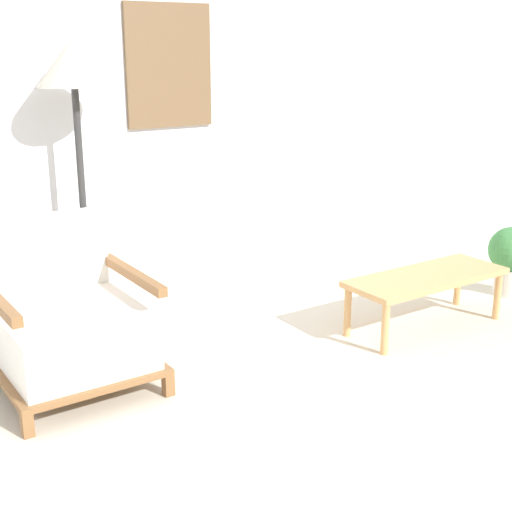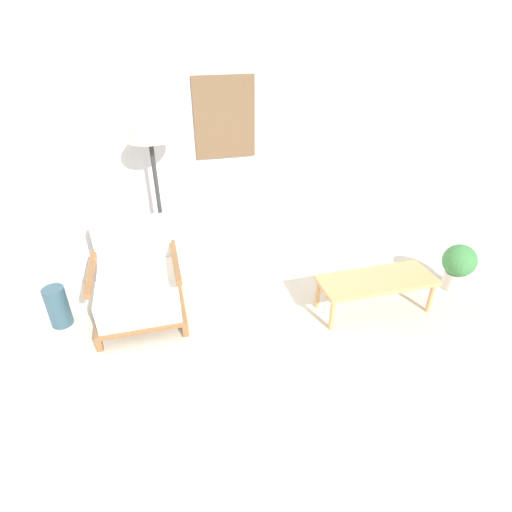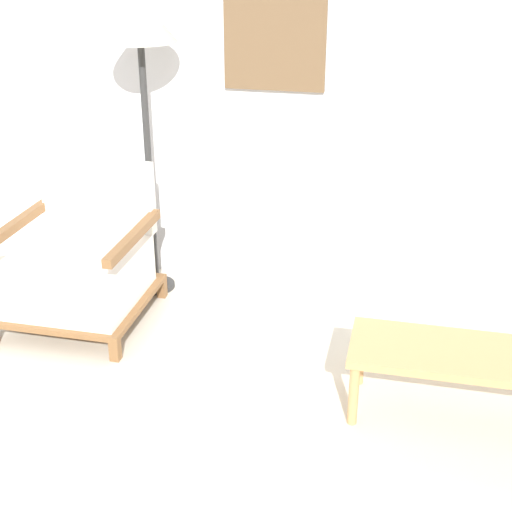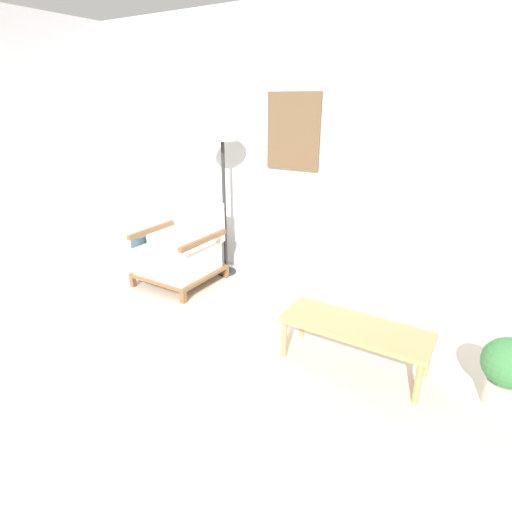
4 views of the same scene
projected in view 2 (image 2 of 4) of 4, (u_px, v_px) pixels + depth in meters
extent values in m
plane|color=beige|center=(293.00, 418.00, 2.72)|extent=(14.00, 14.00, 0.00)
cube|color=silver|center=(226.00, 139.00, 3.75)|extent=(8.00, 0.06, 2.70)
cube|color=brown|center=(225.00, 118.00, 3.61)|extent=(0.56, 0.02, 0.72)
cube|color=brown|center=(99.00, 345.00, 3.24)|extent=(0.05, 0.05, 0.11)
cube|color=brown|center=(185.00, 330.00, 3.39)|extent=(0.05, 0.05, 0.11)
cube|color=brown|center=(104.00, 295.00, 3.82)|extent=(0.05, 0.05, 0.11)
cube|color=brown|center=(178.00, 284.00, 3.97)|extent=(0.05, 0.05, 0.11)
cube|color=brown|center=(141.00, 305.00, 3.57)|extent=(0.75, 0.75, 0.03)
cube|color=white|center=(139.00, 293.00, 3.47)|extent=(0.67, 0.65, 0.28)
cube|color=white|center=(132.00, 239.00, 3.59)|extent=(0.67, 0.08, 0.41)
cube|color=brown|center=(91.00, 272.00, 3.28)|extent=(0.05, 0.69, 0.05)
cube|color=brown|center=(175.00, 261.00, 3.43)|extent=(0.05, 0.69, 0.05)
cylinder|color=#2D2D2D|center=(170.00, 282.00, 4.07)|extent=(0.22, 0.22, 0.03)
cylinder|color=#2D2D2D|center=(161.00, 218.00, 3.69)|extent=(0.04, 0.04, 1.43)
cone|color=#B2AD9E|center=(148.00, 125.00, 3.25)|extent=(0.40, 0.40, 0.24)
cube|color=tan|center=(377.00, 280.00, 3.55)|extent=(1.05, 0.40, 0.04)
cylinder|color=tan|center=(332.00, 315.00, 3.41)|extent=(0.04, 0.04, 0.31)
cylinder|color=tan|center=(431.00, 298.00, 3.62)|extent=(0.04, 0.04, 0.31)
cylinder|color=tan|center=(318.00, 294.00, 3.67)|extent=(0.04, 0.04, 0.31)
cylinder|color=tan|center=(411.00, 279.00, 3.88)|extent=(0.04, 0.04, 0.31)
cylinder|color=#2D4C5B|center=(58.00, 306.00, 3.45)|extent=(0.18, 0.18, 0.37)
cylinder|color=beige|center=(453.00, 280.00, 3.96)|extent=(0.20, 0.20, 0.19)
sphere|color=#3D7F42|center=(459.00, 260.00, 3.84)|extent=(0.32, 0.32, 0.32)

